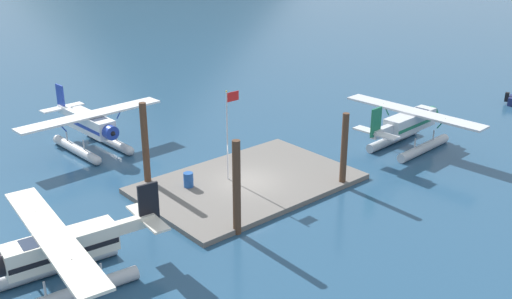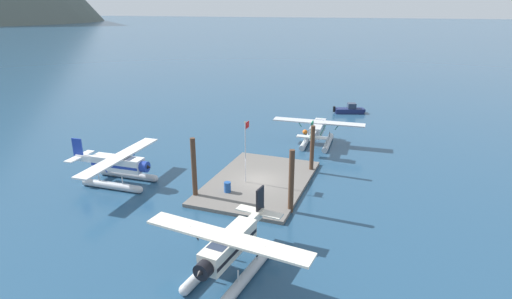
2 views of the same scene
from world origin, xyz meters
name	(u,v)px [view 1 (image 1 of 2)]	position (x,y,z in m)	size (l,w,h in m)	color
ground_plane	(248,185)	(0.00, 0.00, 0.00)	(1200.00, 1200.00, 0.00)	navy
dock_platform	(248,183)	(0.00, 0.00, 0.15)	(12.78, 8.35, 0.30)	#66605B
piling_near_left	(237,188)	(-4.17, -4.08, 2.55)	(0.42, 0.42, 5.10)	#4C3323
piling_near_right	(344,150)	(4.28, -3.79, 2.31)	(0.39, 0.39, 4.61)	#4C3323
piling_far_left	(145,145)	(-4.53, 3.99, 2.61)	(0.41, 0.41, 5.22)	#4C3323
flagpole	(229,124)	(-0.57, 1.02, 3.80)	(0.95, 0.10, 5.58)	silver
fuel_drum	(188,180)	(-3.14, 1.69, 0.74)	(0.62, 0.62, 0.88)	#1E4C99
mooring_buoy	(410,126)	(15.97, -0.37, 0.31)	(0.63, 0.63, 0.63)	orange
seaplane_silver_stbd_aft	(410,127)	(12.64, -2.59, 1.58)	(7.98, 10.46, 3.84)	#B7BABF
seaplane_white_bow_left	(91,128)	(-4.26, 11.73, 1.58)	(10.45, 7.98, 3.84)	#B7BABF
seaplane_cream_port_aft	(62,255)	(-12.84, -2.73, 1.58)	(7.95, 10.49, 3.84)	#B7BABF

